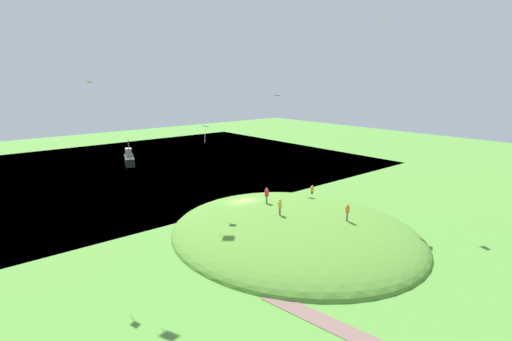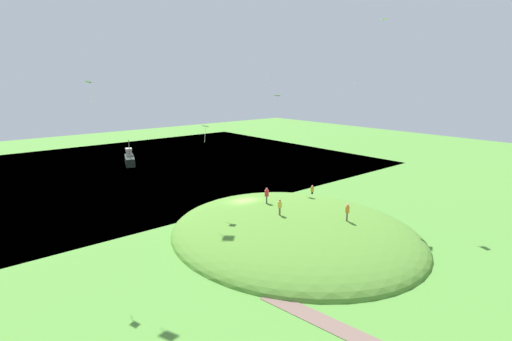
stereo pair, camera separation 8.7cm
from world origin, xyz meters
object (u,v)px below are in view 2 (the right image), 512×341
Objects in this scene: person_walking_path at (267,194)px; boat_on_lake at (130,159)px; kite_4 at (205,128)px; person_watching_kites at (312,190)px; kite_6 at (384,20)px; person_with_child at (347,210)px; kite_7 at (89,85)px; kite_3 at (359,77)px; kite_5 at (277,96)px; kite_2 at (272,75)px; person_on_hilltop at (280,205)px.

boat_on_lake is at bearing 43.80° from person_walking_path.
kite_4 is (34.14, -5.76, 9.28)m from boat_on_lake.
boat_on_lake reaches higher than person_watching_kites.
kite_6 reaches higher than boat_on_lake.
kite_6 reaches higher than person_with_child.
kite_7 reaches higher than person_watching_kites.
person_with_child is 1.23× the size of kite_3.
kite_7 is at bearing 174.26° from boat_on_lake.
kite_5 is at bearing -149.46° from boat_on_lake.
person_walking_path is 1.20× the size of kite_2.
kite_4 is at bearing -120.18° from kite_3.
kite_4 is 0.86× the size of kite_5.
kite_2 reaches higher than person_watching_kites.
kite_4 is at bearing 97.92° from person_with_child.
kite_5 is at bearing 162.07° from person_on_hilltop.
boat_on_lake is 3.63× the size of person_with_child.
kite_7 is (-5.08, -14.85, 11.27)m from person_on_hilltop.
person_with_child is 0.99× the size of kite_4.
person_on_hilltop is 1.27× the size of kite_6.
kite_4 is (-3.26, -5.23, 7.07)m from person_walking_path.
person_walking_path is at bearing 58.08° from kite_4.
boat_on_lake is 3.65× the size of person_walking_path.
kite_5 is at bearing 48.11° from person_with_child.
boat_on_lake is 35.85m from kite_4.
kite_5 is at bearing -50.15° from person_watching_kites.
person_with_child is at bearing -16.94° from kite_5.
kite_4 is 1.38× the size of kite_6.
kite_3 is at bearing 60.76° from person_watching_kites.
person_walking_path is 9.38m from kite_4.
kite_2 is 17.75m from kite_6.
person_on_hilltop is at bearing -41.74° from kite_5.
person_watching_kites is at bearing -29.96° from person_walking_path.
person_watching_kites is 12.72m from kite_5.
kite_6 is at bearing -143.79° from boat_on_lake.
person_watching_kites is at bearing -144.40° from boat_on_lake.
kite_6 reaches higher than person_on_hilltop.
kite_3 is at bearing 108.21° from person_on_hilltop.
person_watching_kites is (34.51, 9.94, 0.05)m from boat_on_lake.
kite_6 is at bearing 32.62° from kite_5.
kite_7 is at bearing -100.68° from kite_6.
person_on_hilltop is 0.79× the size of kite_5.
person_watching_kites is 1.28× the size of kite_6.
kite_5 is 14.26m from kite_6.
person_with_child is at bearing -67.59° from kite_6.
person_on_hilltop is at bearing -159.22° from person_walking_path.
kite_3 is (17.32, -3.85, -0.33)m from kite_2.
kite_3 is 25.61m from kite_7.
kite_5 is (-5.64, 6.70, 9.67)m from person_walking_path.
kite_4 is (9.40, -17.47, -5.21)m from kite_2.
kite_5 is 1.61× the size of kite_6.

